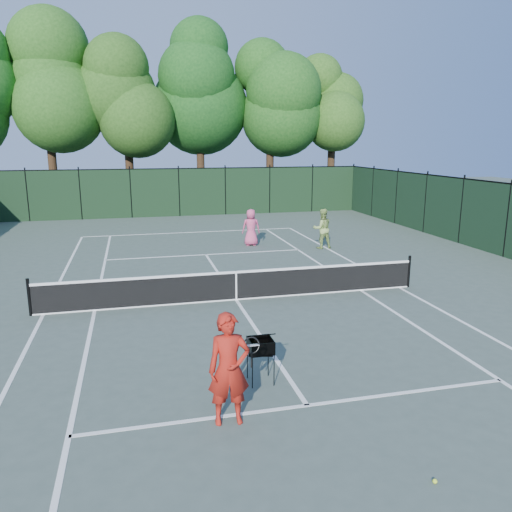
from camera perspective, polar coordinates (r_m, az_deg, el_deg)
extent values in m
plane|color=#435147|center=(15.22, -2.27, -5.04)|extent=(90.00, 90.00, 0.00)
cube|color=white|center=(15.17, -23.14, -6.16)|extent=(0.10, 23.77, 0.01)
cube|color=white|center=(17.12, 16.05, -3.48)|extent=(0.10, 23.77, 0.01)
cube|color=white|center=(14.99, -17.95, -5.95)|extent=(0.10, 23.77, 0.01)
cube|color=white|center=(16.50, 11.90, -3.87)|extent=(0.10, 23.77, 0.01)
cube|color=white|center=(26.64, -7.45, 2.70)|extent=(10.97, 0.10, 0.01)
cube|color=white|center=(9.54, 5.86, -16.62)|extent=(8.23, 0.10, 0.01)
cube|color=white|center=(21.31, -5.75, 0.16)|extent=(8.23, 0.10, 0.01)
cube|color=white|center=(15.22, -2.27, -5.03)|extent=(0.10, 12.80, 0.01)
cube|color=black|center=(15.08, -2.29, -3.39)|extent=(11.60, 0.03, 0.85)
cube|color=white|center=(14.97, -2.30, -1.85)|extent=(11.60, 0.05, 0.07)
cube|color=white|center=(15.21, -2.27, -4.97)|extent=(11.60, 0.05, 0.04)
cube|color=white|center=(15.08, -2.29, -3.39)|extent=(0.05, 0.04, 0.91)
cylinder|color=black|center=(15.07, -24.50, -4.31)|extent=(0.09, 0.09, 1.06)
cylinder|color=black|center=(17.14, 17.07, -1.70)|extent=(0.09, 0.09, 1.06)
cube|color=black|center=(32.47, -8.77, 7.16)|extent=(24.00, 0.05, 3.00)
cylinder|color=black|center=(36.62, -22.12, 8.43)|extent=(0.56, 0.56, 4.80)
ellipsoid|color=#1E4B15|center=(36.76, -23.00, 18.25)|extent=(6.80, 6.80, 10.54)
cylinder|color=black|center=(36.07, -14.18, 8.52)|extent=(0.56, 0.56, 4.30)
ellipsoid|color=#1E4614|center=(36.11, -14.69, 17.41)|extent=(6.00, 6.00, 9.30)
cylinder|color=black|center=(36.87, -6.32, 9.47)|extent=(0.56, 0.56, 5.00)
ellipsoid|color=#124114|center=(37.06, -6.58, 19.59)|extent=(7.00, 7.00, 10.85)
cylinder|color=black|center=(37.20, 1.59, 9.26)|extent=(0.56, 0.56, 4.60)
ellipsoid|color=#174714|center=(37.28, 1.65, 18.29)|extent=(6.20, 6.20, 9.61)
cylinder|color=black|center=(39.30, 8.53, 9.18)|extent=(0.56, 0.56, 4.40)
ellipsoid|color=#224C15|center=(39.33, 8.81, 17.25)|extent=(5.80, 5.80, 8.99)
imported|color=#A61D13|center=(8.58, -3.11, -12.78)|extent=(0.73, 0.50, 1.96)
cylinder|color=black|center=(8.97, -0.53, -11.76)|extent=(0.03, 0.03, 0.30)
torus|color=black|center=(8.86, -0.53, -10.17)|extent=(0.30, 0.10, 0.30)
imported|color=#CE4876|center=(22.96, -0.57, 3.30)|extent=(0.89, 0.65, 1.69)
imported|color=#94B359|center=(22.54, 7.57, 3.13)|extent=(0.88, 0.70, 1.79)
cylinder|color=black|center=(9.93, -0.41, -13.22)|extent=(0.02, 0.02, 0.64)
cylinder|color=black|center=(10.03, 2.08, -12.94)|extent=(0.02, 0.02, 0.64)
cylinder|color=black|center=(10.31, -0.99, -12.18)|extent=(0.02, 0.02, 0.64)
cylinder|color=black|center=(10.41, 1.40, -11.93)|extent=(0.02, 0.02, 0.64)
cube|color=black|center=(9.98, 0.52, -10.20)|extent=(0.57, 0.57, 0.27)
sphere|color=#C5EA2F|center=(10.01, 0.52, -10.61)|extent=(0.07, 0.07, 0.07)
sphere|color=#C5EA2F|center=(10.01, 0.52, -10.61)|extent=(0.07, 0.07, 0.07)
sphere|color=#C5EA2F|center=(10.01, 0.52, -10.61)|extent=(0.07, 0.07, 0.07)
sphere|color=#C5EA2F|center=(10.01, 0.52, -10.61)|extent=(0.07, 0.07, 0.07)
sphere|color=#C5EA2F|center=(10.01, 0.52, -10.61)|extent=(0.07, 0.07, 0.07)
sphere|color=#C5EA2F|center=(10.01, 0.52, -10.61)|extent=(0.07, 0.07, 0.07)
sphere|color=#C5EA2F|center=(10.01, 0.52, -10.61)|extent=(0.07, 0.07, 0.07)
sphere|color=#C5EA2F|center=(10.01, 0.52, -10.61)|extent=(0.07, 0.07, 0.07)
sphere|color=#C5EA2F|center=(10.01, 0.52, -10.61)|extent=(0.07, 0.07, 0.07)
sphere|color=#C5EA2F|center=(10.01, 0.52, -10.61)|extent=(0.07, 0.07, 0.07)
sphere|color=#C5EA2F|center=(10.01, 0.52, -10.61)|extent=(0.07, 0.07, 0.07)
sphere|color=#C5EA2F|center=(10.01, 0.52, -10.61)|extent=(0.07, 0.07, 0.07)
sphere|color=#C5EA2F|center=(10.01, 0.52, -10.61)|extent=(0.07, 0.07, 0.07)
sphere|color=#C5EA2F|center=(10.01, 0.52, -10.61)|extent=(0.07, 0.07, 0.07)
sphere|color=#CBEF30|center=(8.10, 19.76, -23.06)|extent=(0.07, 0.07, 0.07)
sphere|color=#C0D92C|center=(12.40, -4.49, -9.19)|extent=(0.07, 0.07, 0.07)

